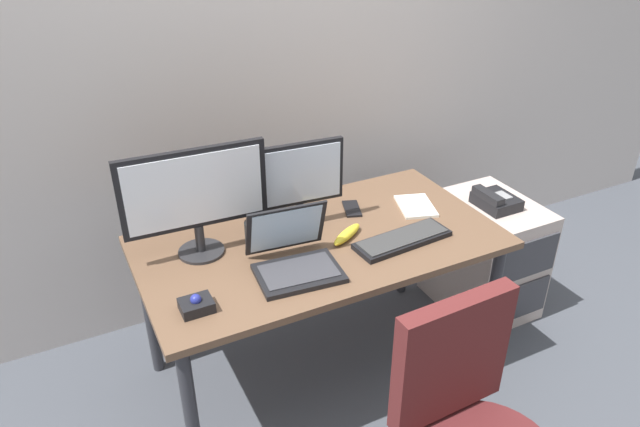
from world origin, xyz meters
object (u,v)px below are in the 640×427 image
desk_phone (495,200)px  monitor_side (299,182)px  file_cabinet (485,255)px  coffee_mug (256,233)px  monitor_main (195,195)px  trackball_mouse (196,305)px  laptop (294,256)px  keyboard (402,239)px  cell_phone (352,209)px  banana (347,234)px  paper_notepad (416,206)px

desk_phone → monitor_side: bearing=174.7°
file_cabinet → coffee_mug: (-1.23, 0.02, 0.46)m
monitor_main → coffee_mug: monitor_main is taller
trackball_mouse → laptop: bearing=11.3°
file_cabinet → keyboard: bearing=-161.7°
monitor_main → laptop: size_ratio=1.64×
desk_phone → monitor_side: size_ratio=0.53×
monitor_side → cell_phone: monitor_side is taller
banana → monitor_side: bearing=125.0°
banana → monitor_main: bearing=163.7°
paper_notepad → cell_phone: (-0.27, 0.11, -0.00)m
laptop → banana: (0.28, 0.10, -0.03)m
monitor_main → cell_phone: monitor_main is taller
coffee_mug → paper_notepad: coffee_mug is taller
keyboard → coffee_mug: 0.59m
paper_notepad → monitor_main: bearing=175.9°
keyboard → cell_phone: bearing=98.4°
paper_notepad → file_cabinet: bearing=1.2°
keyboard → paper_notepad: 0.31m
paper_notepad → banana: size_ratio=1.09×
desk_phone → coffee_mug: size_ratio=1.94×
file_cabinet → monitor_main: monitor_main is taller
laptop → trackball_mouse: bearing=-168.7°
monitor_main → monitor_side: monitor_main is taller
coffee_mug → banana: size_ratio=0.54×
monitor_main → paper_notepad: (0.97, -0.07, -0.25)m
coffee_mug → banana: bearing=-20.0°
paper_notepad → monitor_side: bearing=170.7°
file_cabinet → banana: size_ratio=3.11×
file_cabinet → keyboard: size_ratio=1.41×
file_cabinet → cell_phone: size_ratio=4.17×
paper_notepad → desk_phone: bearing=-0.8°
trackball_mouse → cell_phone: trackball_mouse is taller
monitor_side → cell_phone: size_ratio=2.66×
desk_phone → laptop: laptop is taller
monitor_side → trackball_mouse: (-0.55, -0.36, -0.18)m
cell_phone → banana: banana is taller
banana → desk_phone: bearing=5.8°
cell_phone → file_cabinet: bearing=12.1°
file_cabinet → trackball_mouse: bearing=-169.8°
file_cabinet → desk_phone: 0.33m
file_cabinet → monitor_side: size_ratio=1.56×
laptop → cell_phone: (0.42, 0.30, -0.05)m
file_cabinet → paper_notepad: 0.63m
file_cabinet → keyboard: keyboard is taller
monitor_main → monitor_side: (0.43, 0.02, -0.05)m
paper_notepad → coffee_mug: bearing=177.6°
trackball_mouse → coffee_mug: size_ratio=1.07×
laptop → keyboard: bearing=-3.6°
monitor_side → banana: bearing=-55.0°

